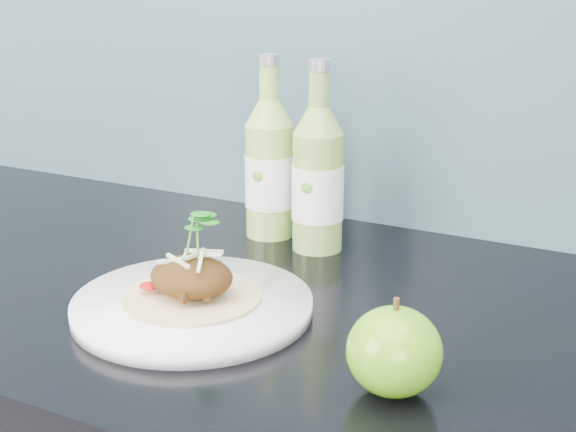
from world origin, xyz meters
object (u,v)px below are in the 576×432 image
green_apple (394,351)px  dinner_plate (193,305)px  cider_bottle_left (270,169)px  cider_bottle_right (318,180)px

green_apple → dinner_plate: bearing=166.9°
green_apple → cider_bottle_left: 0.43m
green_apple → cider_bottle_right: bearing=125.8°
dinner_plate → cider_bottle_right: cider_bottle_right is taller
green_apple → cider_bottle_right: 0.36m
dinner_plate → cider_bottle_left: bearing=100.8°
green_apple → cider_bottle_left: cider_bottle_left is taller
dinner_plate → green_apple: (0.24, -0.06, 0.03)m
dinner_plate → green_apple: 0.25m
cider_bottle_left → cider_bottle_right: 0.08m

